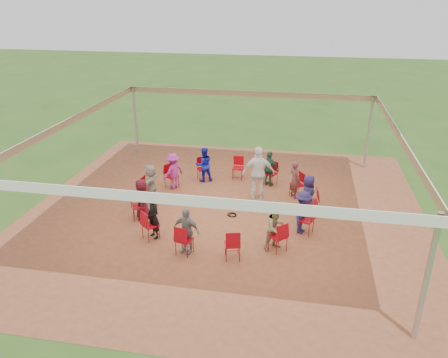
% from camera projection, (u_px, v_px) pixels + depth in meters
% --- Properties ---
extents(ground, '(80.00, 80.00, 0.00)m').
position_uv_depth(ground, '(225.00, 211.00, 14.63)').
color(ground, '#2C4F18').
rests_on(ground, ground).
extents(dirt_patch, '(13.00, 13.00, 0.00)m').
position_uv_depth(dirt_patch, '(225.00, 211.00, 14.63)').
color(dirt_patch, brown).
rests_on(dirt_patch, ground).
extents(tent, '(10.33, 10.33, 3.00)m').
position_uv_depth(tent, '(225.00, 144.00, 13.70)').
color(tent, '#B2B2B7').
rests_on(tent, ground).
extents(chair_0, '(0.49, 0.47, 0.90)m').
position_uv_depth(chair_0, '(311.00, 201.00, 14.31)').
color(chair_0, '#A1030E').
rests_on(chair_0, ground).
extents(chair_1, '(0.60, 0.60, 0.90)m').
position_uv_depth(chair_1, '(297.00, 185.00, 15.53)').
color(chair_1, '#A1030E').
rests_on(chair_1, ground).
extents(chair_2, '(0.57, 0.58, 0.90)m').
position_uv_depth(chair_2, '(271.00, 174.00, 16.51)').
color(chair_2, '#A1030E').
rests_on(chair_2, ground).
extents(chair_3, '(0.42, 0.44, 0.90)m').
position_uv_depth(chair_3, '(238.00, 168.00, 17.01)').
color(chair_3, '#A1030E').
rests_on(chair_3, ground).
extents(chair_4, '(0.58, 0.59, 0.90)m').
position_uv_depth(chair_4, '(203.00, 169.00, 16.93)').
color(chair_4, '#A1030E').
rests_on(chair_4, ground).
extents(chair_5, '(0.60, 0.59, 0.90)m').
position_uv_depth(chair_5, '(172.00, 176.00, 16.28)').
color(chair_5, '#A1030E').
rests_on(chair_5, ground).
extents(chair_6, '(0.48, 0.47, 0.90)m').
position_uv_depth(chair_6, '(148.00, 189.00, 15.21)').
color(chair_6, '#A1030E').
rests_on(chair_6, ground).
extents(chair_7, '(0.56, 0.55, 0.90)m').
position_uv_depth(chair_7, '(139.00, 206.00, 13.97)').
color(chair_7, '#A1030E').
rests_on(chair_7, ground).
extents(chair_8, '(0.61, 0.61, 0.90)m').
position_uv_depth(chair_8, '(150.00, 225.00, 12.84)').
color(chair_8, '#A1030E').
rests_on(chair_8, ground).
extents(chair_9, '(0.51, 0.52, 0.90)m').
position_uv_depth(chair_9, '(184.00, 240.00, 12.08)').
color(chair_9, '#A1030E').
rests_on(chair_9, ground).
extents(chair_10, '(0.52, 0.53, 0.90)m').
position_uv_depth(chair_10, '(232.00, 244.00, 11.86)').
color(chair_10, '#A1030E').
rests_on(chair_10, ground).
extents(chair_11, '(0.61, 0.61, 0.90)m').
position_uv_depth(chair_11, '(278.00, 237.00, 12.24)').
color(chair_11, '#A1030E').
rests_on(chair_11, ground).
extents(chair_12, '(0.56, 0.55, 0.90)m').
position_uv_depth(chair_12, '(306.00, 220.00, 13.12)').
color(chair_12, '#A1030E').
rests_on(chair_12, ground).
extents(person_seated_0, '(0.46, 0.71, 1.36)m').
position_uv_depth(person_seated_0, '(308.00, 195.00, 14.22)').
color(person_seated_0, '#221A47').
rests_on(person_seated_0, ground).
extents(person_seated_1, '(0.55, 0.59, 1.36)m').
position_uv_depth(person_seated_1, '(295.00, 179.00, 15.39)').
color(person_seated_1, brown).
rests_on(person_seated_1, ground).
extents(person_seated_2, '(0.90, 0.73, 1.36)m').
position_uv_depth(person_seated_2, '(269.00, 169.00, 16.33)').
color(person_seated_2, '#244936').
rests_on(person_seated_2, ground).
extents(person_seated_3, '(0.76, 0.65, 1.36)m').
position_uv_depth(person_seated_3, '(204.00, 165.00, 16.73)').
color(person_seated_3, '#1219A8').
rests_on(person_seated_3, ground).
extents(person_seated_4, '(0.85, 0.97, 1.36)m').
position_uv_depth(person_seated_4, '(173.00, 171.00, 16.11)').
color(person_seated_4, '#9B2285').
rests_on(person_seated_4, ground).
extents(person_seated_5, '(0.61, 1.31, 1.36)m').
position_uv_depth(person_seated_5, '(151.00, 183.00, 15.09)').
color(person_seated_5, '#A09D8F').
rests_on(person_seated_5, ground).
extents(person_seated_6, '(0.59, 0.75, 1.36)m').
position_uv_depth(person_seated_6, '(142.00, 199.00, 13.90)').
color(person_seated_6, '#410B16').
rests_on(person_seated_6, ground).
extents(person_seated_7, '(0.59, 0.57, 1.36)m').
position_uv_depth(person_seated_7, '(154.00, 217.00, 12.82)').
color(person_seated_7, black).
rests_on(person_seated_7, ground).
extents(person_seated_8, '(0.87, 0.58, 1.36)m').
position_uv_depth(person_seated_8, '(186.00, 230.00, 12.09)').
color(person_seated_8, gray).
rests_on(person_seated_8, ground).
extents(person_seated_9, '(0.75, 0.73, 1.36)m').
position_uv_depth(person_seated_9, '(276.00, 227.00, 12.24)').
color(person_seated_9, '#94855A').
rests_on(person_seated_9, ground).
extents(person_seated_10, '(0.71, 0.97, 1.36)m').
position_uv_depth(person_seated_10, '(303.00, 212.00, 13.09)').
color(person_seated_10, '#221A47').
rests_on(person_seated_10, ground).
extents(standing_person, '(1.21, 0.79, 1.91)m').
position_uv_depth(standing_person, '(258.00, 173.00, 15.22)').
color(standing_person, white).
rests_on(standing_person, ground).
extents(cable_coil, '(0.36, 0.36, 0.03)m').
position_uv_depth(cable_coil, '(232.00, 215.00, 14.35)').
color(cable_coil, black).
rests_on(cable_coil, ground).
extents(laptop, '(0.31, 0.37, 0.23)m').
position_uv_depth(laptop, '(303.00, 196.00, 14.25)').
color(laptop, '#B7B7BC').
rests_on(laptop, ground).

